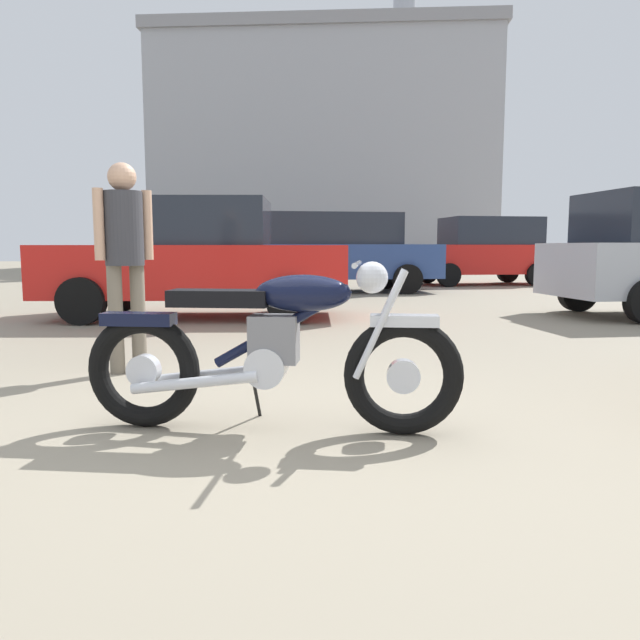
{
  "coord_description": "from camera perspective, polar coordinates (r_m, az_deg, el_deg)",
  "views": [
    {
      "loc": [
        0.38,
        -3.22,
        1.01
      ],
      "look_at": [
        0.42,
        0.64,
        0.55
      ],
      "focal_mm": 34.47,
      "sensor_mm": 36.0,
      "label": 1
    }
  ],
  "objects": [
    {
      "name": "white_estate_far",
      "position": [
        17.06,
        14.96,
        6.28
      ],
      "size": [
        4.11,
        2.27,
        1.78
      ],
      "rotation": [
        0.0,
        0.0,
        3.3
      ],
      "color": "black",
      "rests_on": "ground_plane"
    },
    {
      "name": "vintage_motorcycle",
      "position": [
        3.35,
        -4.34,
        -2.76
      ],
      "size": [
        2.08,
        0.66,
        0.94
      ],
      "rotation": [
        0.0,
        0.0,
        -0.11
      ],
      "color": "black",
      "rests_on": "ground_plane"
    },
    {
      "name": "bystander",
      "position": [
        5.12,
        -17.7,
        6.62
      ],
      "size": [
        0.4,
        0.3,
        1.66
      ],
      "rotation": [
        0.0,
        0.0,
        5.29
      ],
      "color": "#706656",
      "rests_on": "ground_plane"
    },
    {
      "name": "industrial_building",
      "position": [
        32.15,
        0.76,
        14.61
      ],
      "size": [
        16.15,
        12.5,
        21.17
      ],
      "rotation": [
        0.0,
        0.0,
        -0.07
      ],
      "color": "#9EA0A8",
      "rests_on": "ground_plane"
    },
    {
      "name": "ground_plane",
      "position": [
        3.39,
        -7.1,
        -10.5
      ],
      "size": [
        80.0,
        80.0,
        0.0
      ],
      "primitive_type": "plane",
      "color": "gray"
    },
    {
      "name": "dark_sedan_left",
      "position": [
        8.94,
        -11.31,
        5.58
      ],
      "size": [
        4.2,
        1.92,
        1.67
      ],
      "rotation": [
        0.0,
        0.0,
        -0.0
      ],
      "color": "black",
      "rests_on": "ground_plane"
    },
    {
      "name": "silver_sedan_mid",
      "position": [
        13.74,
        0.6,
        6.54
      ],
      "size": [
        4.9,
        2.46,
        1.74
      ],
      "rotation": [
        0.0,
        0.0,
        0.14
      ],
      "color": "black",
      "rests_on": "ground_plane"
    }
  ]
}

